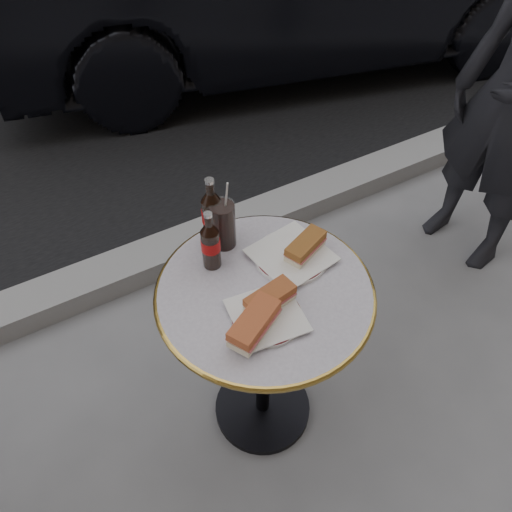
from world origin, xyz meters
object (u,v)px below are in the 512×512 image
bistro_table (263,358)px  cola_bottle_left (210,240)px  plate_left (267,317)px  cola_glass (223,225)px  cola_bottle_right (212,210)px  plate_right (291,256)px

bistro_table → cola_bottle_left: size_ratio=3.68×
plate_left → cola_glass: (0.03, 0.30, 0.07)m
plate_left → cola_bottle_left: cola_bottle_left is taller
cola_bottle_right → cola_glass: bearing=-65.9°
cola_bottle_right → cola_bottle_left: bearing=-119.0°
cola_bottle_right → plate_right: bearing=-49.8°
cola_glass → plate_left: bearing=-95.6°
cola_bottle_left → cola_bottle_right: 0.11m
plate_left → cola_bottle_left: (-0.04, 0.24, 0.09)m
bistro_table → cola_bottle_right: (-0.03, 0.25, 0.48)m
cola_bottle_left → cola_bottle_right: (0.05, 0.10, 0.01)m
cola_glass → cola_bottle_right: bearing=114.1°
bistro_table → cola_bottle_left: cola_bottle_left is taller
plate_right → cola_bottle_left: (-0.21, 0.09, 0.09)m
bistro_table → plate_right: 0.40m
cola_bottle_left → plate_left: bearing=-80.9°
bistro_table → cola_bottle_right: 0.54m
bistro_table → cola_bottle_left: 0.50m
bistro_table → cola_bottle_right: cola_bottle_right is taller
plate_left → cola_glass: 0.31m
plate_right → cola_bottle_right: size_ratio=0.96×
cola_bottle_left → bistro_table: bearing=-61.2°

